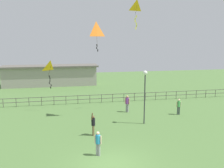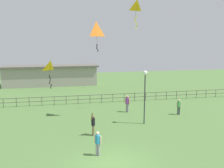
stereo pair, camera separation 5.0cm
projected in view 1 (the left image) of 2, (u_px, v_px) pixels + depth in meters
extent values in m
plane|color=#4C7038|center=(112.00, 166.00, 13.55)|extent=(80.00, 80.00, 0.00)
cylinder|color=#38383D|center=(145.00, 100.00, 20.08)|extent=(0.10, 0.10, 4.19)
sphere|color=white|center=(145.00, 73.00, 19.68)|extent=(0.36, 0.36, 0.36)
cylinder|color=brown|center=(93.00, 131.00, 17.81)|extent=(0.13, 0.13, 0.76)
cylinder|color=brown|center=(94.00, 130.00, 17.95)|extent=(0.13, 0.13, 0.76)
cylinder|color=black|center=(93.00, 122.00, 17.77)|extent=(0.28, 0.28, 0.54)
sphere|color=brown|center=(93.00, 117.00, 17.70)|extent=(0.21, 0.21, 0.21)
cylinder|color=brown|center=(92.00, 116.00, 17.50)|extent=(0.18, 0.13, 0.52)
cylinder|color=brown|center=(94.00, 121.00, 17.95)|extent=(0.08, 0.08, 0.51)
cylinder|color=#3F4C47|center=(178.00, 111.00, 22.89)|extent=(0.13, 0.13, 0.77)
cylinder|color=#3F4C47|center=(179.00, 111.00, 22.90)|extent=(0.13, 0.13, 0.77)
cylinder|color=#4CB259|center=(179.00, 104.00, 22.77)|extent=(0.28, 0.28, 0.55)
sphere|color=beige|center=(179.00, 100.00, 22.71)|extent=(0.21, 0.21, 0.21)
cylinder|color=beige|center=(177.00, 104.00, 22.76)|extent=(0.08, 0.08, 0.52)
cylinder|color=beige|center=(181.00, 104.00, 22.79)|extent=(0.08, 0.08, 0.52)
cylinder|color=#99999E|center=(97.00, 149.00, 14.76)|extent=(0.13, 0.13, 0.78)
cylinder|color=#99999E|center=(99.00, 150.00, 14.70)|extent=(0.13, 0.13, 0.78)
cylinder|color=#268CBF|center=(98.00, 139.00, 14.61)|extent=(0.28, 0.28, 0.55)
sphere|color=beige|center=(98.00, 133.00, 14.54)|extent=(0.21, 0.21, 0.21)
cylinder|color=beige|center=(95.00, 139.00, 14.69)|extent=(0.09, 0.09, 0.52)
cylinder|color=beige|center=(101.00, 140.00, 14.55)|extent=(0.09, 0.09, 0.52)
cylinder|color=#99999E|center=(128.00, 108.00, 23.65)|extent=(0.14, 0.14, 0.84)
cylinder|color=#99999E|center=(126.00, 108.00, 23.73)|extent=(0.14, 0.14, 0.84)
cylinder|color=purple|center=(127.00, 101.00, 23.57)|extent=(0.31, 0.31, 0.60)
sphere|color=tan|center=(127.00, 97.00, 23.49)|extent=(0.23, 0.23, 0.23)
cylinder|color=tan|center=(129.00, 101.00, 23.47)|extent=(0.09, 0.09, 0.56)
cylinder|color=tan|center=(125.00, 101.00, 23.68)|extent=(0.09, 0.09, 0.56)
pyramid|color=yellow|center=(51.00, 66.00, 23.08)|extent=(1.08, 1.03, 1.02)
cylinder|color=#4C381E|center=(49.00, 71.00, 23.32)|extent=(0.34, 0.39, 1.02)
cube|color=black|center=(49.00, 76.00, 23.38)|extent=(0.10, 0.03, 0.20)
cube|color=black|center=(50.00, 79.00, 23.46)|extent=(0.09, 0.02, 0.20)
cube|color=black|center=(50.00, 81.00, 23.49)|extent=(0.10, 0.03, 0.21)
cube|color=black|center=(49.00, 83.00, 23.49)|extent=(0.11, 0.04, 0.21)
cube|color=black|center=(51.00, 85.00, 23.63)|extent=(0.12, 0.04, 0.21)
cube|color=black|center=(51.00, 87.00, 23.63)|extent=(0.10, 0.04, 0.21)
pyramid|color=orange|center=(96.00, 30.00, 21.24)|extent=(0.95, 0.73, 1.33)
cylinder|color=#4C381E|center=(97.00, 38.00, 21.01)|extent=(0.02, 0.73, 1.33)
cube|color=black|center=(97.00, 45.00, 21.14)|extent=(0.11, 0.03, 0.21)
cube|color=black|center=(97.00, 48.00, 21.17)|extent=(0.10, 0.05, 0.20)
cube|color=black|center=(98.00, 50.00, 21.27)|extent=(0.08, 0.05, 0.20)
pyramid|color=yellow|center=(137.00, 5.00, 22.40)|extent=(1.03, 0.62, 1.02)
cylinder|color=#4C381E|center=(136.00, 11.00, 22.66)|extent=(0.11, 0.39, 1.02)
cube|color=yellow|center=(136.00, 16.00, 22.77)|extent=(0.10, 0.02, 0.21)
cube|color=yellow|center=(135.00, 19.00, 22.72)|extent=(0.09, 0.05, 0.20)
cube|color=yellow|center=(135.00, 21.00, 22.77)|extent=(0.08, 0.01, 0.20)
cube|color=yellow|center=(136.00, 24.00, 22.90)|extent=(0.09, 0.02, 0.20)
cube|color=yellow|center=(137.00, 26.00, 22.96)|extent=(0.11, 0.05, 0.21)
cube|color=yellow|center=(136.00, 28.00, 22.95)|extent=(0.08, 0.03, 0.20)
cylinder|color=#4C4742|center=(3.00, 103.00, 25.31)|extent=(0.06, 0.06, 0.95)
cylinder|color=#4C4742|center=(16.00, 102.00, 25.55)|extent=(0.06, 0.06, 0.95)
cylinder|color=#4C4742|center=(29.00, 102.00, 25.80)|extent=(0.06, 0.06, 0.95)
cylinder|color=#4C4742|center=(42.00, 101.00, 26.04)|extent=(0.06, 0.06, 0.95)
cylinder|color=#4C4742|center=(54.00, 101.00, 26.29)|extent=(0.06, 0.06, 0.95)
cylinder|color=#4C4742|center=(66.00, 100.00, 26.53)|extent=(0.06, 0.06, 0.95)
cylinder|color=#4C4742|center=(78.00, 100.00, 26.78)|extent=(0.06, 0.06, 0.95)
cylinder|color=#4C4742|center=(90.00, 99.00, 27.03)|extent=(0.06, 0.06, 0.95)
cylinder|color=#4C4742|center=(102.00, 98.00, 27.28)|extent=(0.06, 0.06, 0.95)
cylinder|color=#4C4742|center=(113.00, 98.00, 27.52)|extent=(0.06, 0.06, 0.95)
cylinder|color=#4C4742|center=(124.00, 97.00, 27.77)|extent=(0.06, 0.06, 0.95)
cylinder|color=#4C4742|center=(134.00, 97.00, 28.01)|extent=(0.06, 0.06, 0.95)
cylinder|color=#4C4742|center=(145.00, 96.00, 28.26)|extent=(0.06, 0.06, 0.95)
cylinder|color=#4C4742|center=(156.00, 96.00, 28.50)|extent=(0.06, 0.06, 0.95)
cylinder|color=#4C4742|center=(166.00, 96.00, 28.75)|extent=(0.06, 0.06, 0.95)
cylinder|color=#4C4742|center=(176.00, 95.00, 29.00)|extent=(0.06, 0.06, 0.95)
cylinder|color=#4C4742|center=(186.00, 95.00, 29.24)|extent=(0.06, 0.06, 0.95)
cylinder|color=#4C4742|center=(196.00, 94.00, 29.49)|extent=(0.06, 0.06, 0.95)
cylinder|color=#4C4742|center=(206.00, 94.00, 29.73)|extent=(0.06, 0.06, 0.95)
cylinder|color=#4C4742|center=(215.00, 93.00, 29.98)|extent=(0.06, 0.06, 0.95)
cube|color=#4C4742|center=(88.00, 95.00, 26.91)|extent=(36.00, 0.05, 0.05)
cube|color=#4C4742|center=(88.00, 99.00, 26.98)|extent=(36.00, 0.05, 0.05)
cube|color=gray|center=(51.00, 76.00, 37.53)|extent=(13.95, 3.05, 2.90)
cube|color=#59544C|center=(50.00, 66.00, 37.25)|extent=(14.55, 3.65, 0.24)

